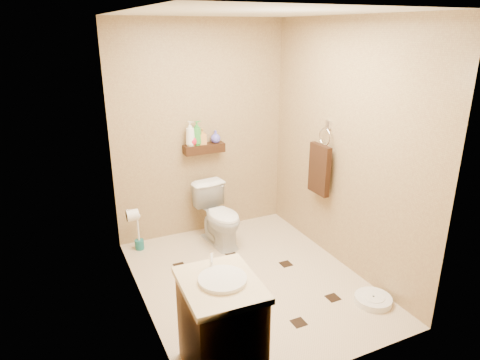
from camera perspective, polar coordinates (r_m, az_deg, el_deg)
ground at (r=4.22m, az=1.37°, el=-13.21°), size 2.50×2.50×0.00m
wall_back at (r=4.82m, az=-5.21°, el=6.51°), size 2.00×0.04×2.40m
wall_front at (r=2.72m, az=13.46°, el=-4.50°), size 2.00×0.04×2.40m
wall_left at (r=3.40m, az=-13.72°, el=0.39°), size 0.04×2.50×2.40m
wall_right at (r=4.24m, az=13.73°, el=4.19°), size 0.04×2.50×2.40m
ceiling at (r=3.55m, az=1.71°, el=21.44°), size 2.00×2.50×0.02m
wall_shelf at (r=4.79m, az=-4.82°, el=4.22°), size 0.46×0.14×0.10m
floor_accents at (r=4.20m, az=2.05°, el=-13.37°), size 1.19×1.39×0.01m
toilet at (r=4.74m, az=-2.73°, el=-4.75°), size 0.45×0.69×0.67m
vanity at (r=3.06m, az=-2.56°, el=-19.00°), size 0.52×0.63×0.85m
bathroom_scale at (r=4.08m, az=17.33°, el=-14.99°), size 0.40×0.40×0.07m
toilet_brush at (r=4.81m, az=-13.34°, el=-7.35°), size 0.10×0.10×0.43m
towel_ring at (r=4.45m, az=10.60°, el=1.72°), size 0.12×0.30×0.76m
toilet_paper at (r=4.22m, az=-14.16°, el=-4.56°), size 0.12×0.11×0.12m
bottle_a at (r=4.69m, az=-6.66°, el=6.18°), size 0.15×0.15×0.27m
bottle_b at (r=4.71m, az=-6.60°, el=5.44°), size 0.07×0.07×0.15m
bottle_c at (r=4.72m, az=-6.37°, el=5.46°), size 0.12×0.12×0.15m
bottle_d at (r=4.72m, az=-5.77°, el=6.25°), size 0.11×0.11×0.27m
bottle_e at (r=4.75m, az=-5.04°, el=5.80°), size 0.09×0.09×0.18m
bottle_f at (r=4.81m, az=-3.28°, el=5.81°), size 0.16×0.16×0.14m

